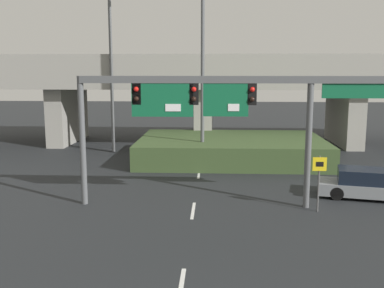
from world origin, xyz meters
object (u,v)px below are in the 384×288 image
Objects in this scene: signal_gantry at (215,102)px; highway_light_pole_near at (111,46)px; speed_limit_sign at (319,176)px; highway_light_pole_far at (203,36)px; parked_sedan_near_right at (365,185)px.

signal_gantry is 0.91× the size of highway_light_pole_near.
highway_light_pole_near is (-7.72, 13.45, 3.18)m from signal_gantry.
highway_light_pole_far is at bearing 119.22° from speed_limit_sign.
speed_limit_sign is at bearing -7.75° from signal_gantry.
signal_gantry reaches higher than parked_sedan_near_right.
parked_sedan_near_right is (15.07, -11.72, -7.28)m from highway_light_pole_near.
signal_gantry is 9.66m from highway_light_pole_far.
signal_gantry is 2.88× the size of parked_sedan_near_right.
speed_limit_sign is 12.83m from highway_light_pole_far.
speed_limit_sign is at bearing -48.91° from highway_light_pole_near.
parked_sedan_near_right is at bearing -41.56° from highway_light_pole_far.
speed_limit_sign is 0.16× the size of highway_light_pole_far.
signal_gantry is 5.56m from speed_limit_sign.
parked_sedan_near_right is at bearing -37.87° from highway_light_pole_near.
signal_gantry is 15.83m from highway_light_pole_near.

